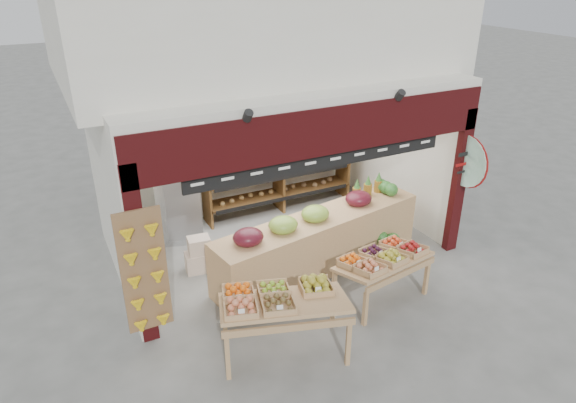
# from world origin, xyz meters

# --- Properties ---
(ground) EXTENTS (60.00, 60.00, 0.00)m
(ground) POSITION_xyz_m (0.00, 0.00, 0.00)
(ground) COLOR #60605B
(ground) RESTS_ON ground
(shop_structure) EXTENTS (6.36, 5.12, 5.40)m
(shop_structure) POSITION_xyz_m (0.00, 1.61, 3.92)
(shop_structure) COLOR silver
(shop_structure) RESTS_ON ground
(banana_board) EXTENTS (0.60, 0.15, 1.80)m
(banana_board) POSITION_xyz_m (-2.73, -1.17, 1.12)
(banana_board) COLOR brown
(banana_board) RESTS_ON ground
(gift_sign) EXTENTS (0.04, 0.93, 0.92)m
(gift_sign) POSITION_xyz_m (2.75, -1.15, 1.75)
(gift_sign) COLOR silver
(gift_sign) RESTS_ON ground
(back_shelving) EXTENTS (3.20, 0.53, 1.96)m
(back_shelving) POSITION_xyz_m (0.67, 1.85, 1.24)
(back_shelving) COLOR brown
(back_shelving) RESTS_ON ground
(refrigerator) EXTENTS (0.93, 0.93, 1.92)m
(refrigerator) POSITION_xyz_m (-1.55, 1.61, 0.96)
(refrigerator) COLOR silver
(refrigerator) RESTS_ON ground
(cardboard_stack) EXTENTS (0.98, 0.71, 0.63)m
(cardboard_stack) POSITION_xyz_m (-1.37, 0.32, 0.23)
(cardboard_stack) COLOR beige
(cardboard_stack) RESTS_ON ground
(mid_counter) EXTENTS (3.97, 1.42, 1.21)m
(mid_counter) POSITION_xyz_m (0.26, -0.54, 0.53)
(mid_counter) COLOR tan
(mid_counter) RESTS_ON ground
(display_table_left) EXTENTS (1.88, 1.39, 1.06)m
(display_table_left) POSITION_xyz_m (-1.28, -2.06, 0.83)
(display_table_left) COLOR tan
(display_table_left) RESTS_ON ground
(display_table_right) EXTENTS (1.55, 1.02, 0.94)m
(display_table_right) POSITION_xyz_m (0.70, -1.73, 0.73)
(display_table_right) COLOR tan
(display_table_right) RESTS_ON ground
(watermelon_pile) EXTENTS (0.62, 0.64, 0.49)m
(watermelon_pile) POSITION_xyz_m (1.55, -0.84, 0.19)
(watermelon_pile) COLOR #1F501A
(watermelon_pile) RESTS_ON ground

